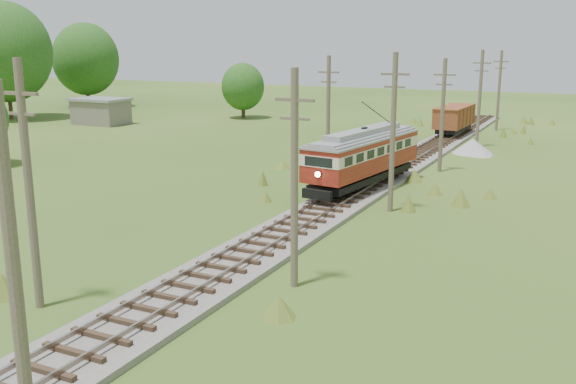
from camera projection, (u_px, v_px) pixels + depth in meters
The scene contains 16 objects.
railbed_main at pixel (356, 192), 40.97m from camera, with size 3.60×96.00×0.57m.
streetcar at pixel (364, 153), 41.57m from camera, with size 4.17×11.78×5.33m.
gondola at pixel (454, 118), 65.82m from camera, with size 2.84×7.96×2.61m.
gravel_pile at pixel (474, 147), 55.92m from camera, with size 3.64×3.86×1.32m.
utility_pole_r_1 at pixel (16, 293), 13.34m from camera, with size 0.30×0.30×8.80m.
utility_pole_r_2 at pixel (294, 178), 24.61m from camera, with size 1.60×0.30×8.60m.
utility_pole_r_3 at pixel (393, 132), 35.96m from camera, with size 1.60×0.30×9.00m.
utility_pole_r_4 at pixel (442, 114), 47.48m from camera, with size 1.60×0.30×8.40m.
utility_pole_r_5 at pixel (480, 98), 58.61m from camera, with size 1.60×0.30×8.90m.
utility_pole_r_6 at pixel (499, 90), 70.08m from camera, with size 1.60×0.30×8.70m.
utility_pole_l_a at pixel (29, 184), 22.54m from camera, with size 1.60×0.30×9.00m.
utility_pole_l_b at pixel (328, 113), 47.19m from camera, with size 1.60×0.30×8.60m.
tree_left_4 at pixel (5, 52), 79.80m from camera, with size 11.34×11.34×14.61m.
tree_left_5 at pixel (86, 59), 94.93m from camera, with size 9.66×9.66×12.44m.
tree_mid_a at pixel (243, 87), 81.85m from camera, with size 5.46×5.46×7.03m.
shed at pixel (101, 111), 76.20m from camera, with size 6.40×4.40×3.10m.
Camera 1 is at (13.71, -3.72, 9.48)m, focal length 40.00 mm.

